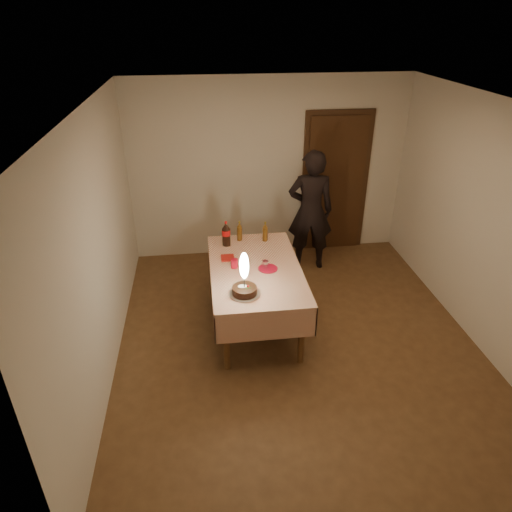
# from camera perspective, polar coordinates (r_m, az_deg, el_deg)

# --- Properties ---
(ground) EXTENTS (4.00, 4.50, 0.01)m
(ground) POSITION_cam_1_polar(r_m,az_deg,el_deg) (5.35, 5.07, -10.29)
(ground) COLOR brown
(ground) RESTS_ON ground
(room_shell) EXTENTS (4.04, 4.54, 2.62)m
(room_shell) POSITION_cam_1_polar(r_m,az_deg,el_deg) (4.58, 6.17, 6.69)
(room_shell) COLOR beige
(room_shell) RESTS_ON ground
(dining_table) EXTENTS (1.02, 1.72, 0.78)m
(dining_table) POSITION_cam_1_polar(r_m,az_deg,el_deg) (5.20, -0.07, -2.41)
(dining_table) COLOR brown
(dining_table) RESTS_ON ground
(birthday_cake) EXTENTS (0.32, 0.32, 0.48)m
(birthday_cake) POSITION_cam_1_polar(r_m,az_deg,el_deg) (4.61, -1.46, -3.43)
(birthday_cake) COLOR white
(birthday_cake) RESTS_ON dining_table
(red_plate) EXTENTS (0.22, 0.22, 0.01)m
(red_plate) POSITION_cam_1_polar(r_m,az_deg,el_deg) (5.12, 1.50, -1.58)
(red_plate) COLOR red
(red_plate) RESTS_ON dining_table
(red_cup) EXTENTS (0.08, 0.08, 0.10)m
(red_cup) POSITION_cam_1_polar(r_m,az_deg,el_deg) (5.13, -2.72, -0.95)
(red_cup) COLOR red
(red_cup) RESTS_ON dining_table
(clear_cup) EXTENTS (0.07, 0.07, 0.09)m
(clear_cup) POSITION_cam_1_polar(r_m,az_deg,el_deg) (5.11, 1.17, -1.06)
(clear_cup) COLOR white
(clear_cup) RESTS_ON dining_table
(napkin_stack) EXTENTS (0.15, 0.15, 0.02)m
(napkin_stack) POSITION_cam_1_polar(r_m,az_deg,el_deg) (5.33, -3.56, -0.23)
(napkin_stack) COLOR #A41912
(napkin_stack) RESTS_ON dining_table
(cola_bottle) EXTENTS (0.10, 0.10, 0.32)m
(cola_bottle) POSITION_cam_1_polar(r_m,az_deg,el_deg) (5.58, -3.75, 2.78)
(cola_bottle) COLOR black
(cola_bottle) RESTS_ON dining_table
(amber_bottle_left) EXTENTS (0.06, 0.06, 0.25)m
(amber_bottle_left) POSITION_cam_1_polar(r_m,az_deg,el_deg) (5.71, -2.07, 3.07)
(amber_bottle_left) COLOR #59350F
(amber_bottle_left) RESTS_ON dining_table
(amber_bottle_right) EXTENTS (0.06, 0.06, 0.25)m
(amber_bottle_right) POSITION_cam_1_polar(r_m,az_deg,el_deg) (5.69, 1.15, 3.02)
(amber_bottle_right) COLOR #59350F
(amber_bottle_right) RESTS_ON dining_table
(photographer) EXTENTS (0.68, 0.50, 1.73)m
(photographer) POSITION_cam_1_polar(r_m,az_deg,el_deg) (6.43, 6.82, 5.64)
(photographer) COLOR black
(photographer) RESTS_ON ground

